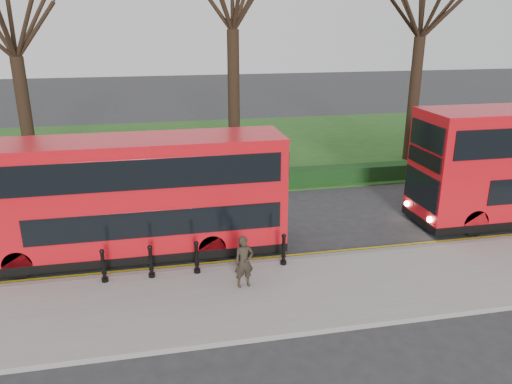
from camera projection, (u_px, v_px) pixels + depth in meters
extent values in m
plane|color=#28282B|center=(225.00, 255.00, 16.89)|extent=(120.00, 120.00, 0.00)
cube|color=gray|center=(240.00, 298.00, 14.09)|extent=(60.00, 4.00, 0.15)
cube|color=slate|center=(230.00, 266.00, 15.94)|extent=(60.00, 0.25, 0.16)
cube|color=#1F4A18|center=(190.00, 149.00, 30.77)|extent=(60.00, 18.00, 0.06)
cube|color=black|center=(203.00, 183.00, 23.06)|extent=(60.00, 0.90, 0.80)
cube|color=yellow|center=(228.00, 264.00, 16.24)|extent=(60.00, 0.10, 0.01)
cube|color=yellow|center=(227.00, 261.00, 16.43)|extent=(60.00, 0.10, 0.01)
cylinder|color=black|center=(26.00, 121.00, 23.64)|extent=(0.60, 0.60, 5.98)
cylinder|color=black|center=(234.00, 103.00, 25.38)|extent=(0.60, 0.60, 7.13)
cylinder|color=black|center=(413.00, 101.00, 27.37)|extent=(0.60, 0.60, 6.73)
cylinder|color=black|center=(103.00, 266.00, 14.70)|extent=(0.15, 0.15, 1.00)
cylinder|color=black|center=(151.00, 262.00, 14.96)|extent=(0.15, 0.15, 1.00)
cylinder|color=black|center=(197.00, 258.00, 15.23)|extent=(0.15, 0.15, 1.00)
cylinder|color=black|center=(241.00, 254.00, 15.49)|extent=(0.15, 0.15, 1.00)
cylinder|color=black|center=(284.00, 250.00, 15.76)|extent=(0.15, 0.15, 1.00)
cube|color=red|center=(133.00, 194.00, 16.31)|extent=(9.94, 2.26, 3.66)
cube|color=black|center=(137.00, 246.00, 16.91)|extent=(9.96, 2.28, 0.27)
cube|color=black|center=(157.00, 224.00, 15.60)|extent=(7.95, 0.04, 0.86)
cube|color=black|center=(129.00, 176.00, 14.93)|extent=(9.40, 0.04, 0.95)
cylinder|color=black|center=(18.00, 264.00, 15.26)|extent=(0.90, 0.27, 0.90)
cylinder|color=black|center=(32.00, 238.00, 17.10)|extent=(0.90, 0.27, 0.90)
cylinder|color=black|center=(212.00, 247.00, 16.40)|extent=(0.90, 0.27, 0.90)
cylinder|color=black|center=(205.00, 224.00, 18.25)|extent=(0.90, 0.27, 0.90)
cube|color=black|center=(424.00, 159.00, 18.29)|extent=(0.06, 2.22, 0.55)
cylinder|color=black|center=(474.00, 222.00, 18.29)|extent=(1.01, 0.30, 1.01)
cylinder|color=black|center=(441.00, 202.00, 20.35)|extent=(1.01, 0.30, 1.01)
imported|color=#2C241B|center=(244.00, 262.00, 14.36)|extent=(0.61, 0.44, 1.56)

